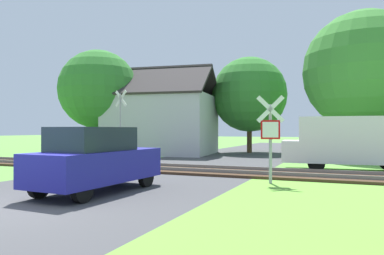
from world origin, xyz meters
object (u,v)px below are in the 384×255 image
object	(u,v)px
tree_center	(249,95)
mail_truck	(348,141)
crossing_sign_far	(120,121)
tree_right	(364,71)
house	(163,122)
parked_car	(96,160)
tree_left	(98,90)
stop_sign_near	(270,133)

from	to	relation	value
tree_center	mail_truck	bearing A→B (deg)	-56.87
crossing_sign_far	tree_right	size ratio (longest dim) A/B	0.43
house	tree_right	bearing A→B (deg)	-4.31
tree_center	tree_right	size ratio (longest dim) A/B	0.81
crossing_sign_far	parked_car	size ratio (longest dim) A/B	0.93
tree_left	parked_car	world-z (taller)	tree_left
stop_sign_near	mail_truck	bearing A→B (deg)	-125.76
crossing_sign_far	tree_right	distance (m)	14.43
tree_right	mail_truck	bearing A→B (deg)	-96.95
tree_center	tree_right	xyz separation A→B (m)	(7.62, -2.90, 0.87)
house	tree_right	size ratio (longest dim) A/B	0.91
tree_center	parked_car	xyz separation A→B (m)	(0.38, -18.68, -3.40)
stop_sign_near	tree_center	bearing A→B (deg)	-84.65
house	tree_left	distance (m)	5.07
house	tree_right	xyz separation A→B (m)	(12.96, 0.69, 2.95)
stop_sign_near	tree_right	bearing A→B (deg)	-115.41
crossing_sign_far	parked_car	distance (m)	9.53
parked_car	stop_sign_near	bearing A→B (deg)	43.65
house	mail_truck	size ratio (longest dim) A/B	1.57
tree_left	house	bearing A→B (deg)	23.85
tree_right	mail_truck	distance (m)	8.42
stop_sign_near	parked_car	world-z (taller)	stop_sign_near
crossing_sign_far	mail_truck	xyz separation A→B (m)	(11.01, 0.19, -0.93)
crossing_sign_far	tree_left	size ratio (longest dim) A/B	0.52
tree_center	parked_car	size ratio (longest dim) A/B	1.73
stop_sign_near	parked_car	size ratio (longest dim) A/B	0.69
tree_left	parked_car	xyz separation A→B (m)	(9.85, -13.27, -3.62)
tree_center	tree_right	bearing A→B (deg)	-20.81
mail_truck	parked_car	size ratio (longest dim) A/B	1.23
tree_center	parked_car	world-z (taller)	tree_center
tree_left	parked_car	size ratio (longest dim) A/B	1.78
house	tree_right	world-z (taller)	tree_right
stop_sign_near	tree_left	distance (m)	17.26
mail_truck	parked_car	distance (m)	10.52
crossing_sign_far	parked_car	world-z (taller)	crossing_sign_far
stop_sign_near	tree_center	xyz separation A→B (m)	(-4.45, 15.20, 2.70)
tree_left	mail_truck	world-z (taller)	tree_left
stop_sign_near	tree_right	size ratio (longest dim) A/B	0.32
tree_left	mail_truck	xyz separation A→B (m)	(16.19, -4.88, -3.28)
tree_left	parked_car	bearing A→B (deg)	-53.43
tree_left	mail_truck	bearing A→B (deg)	-16.77
crossing_sign_far	tree_center	distance (m)	11.52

